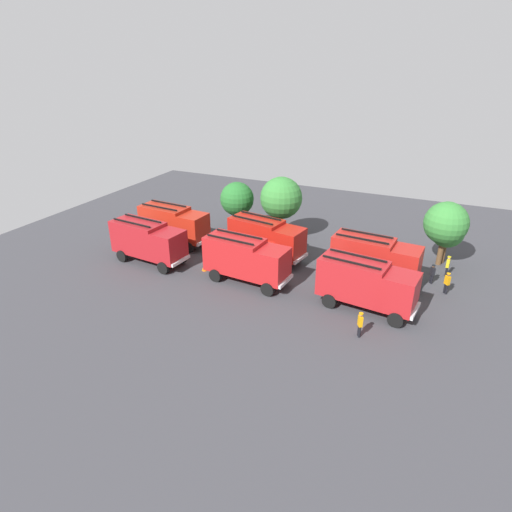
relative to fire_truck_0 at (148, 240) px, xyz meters
The scene contains 17 objects.
ground_plane 10.08m from the fire_truck_0, 14.18° to the left, with size 56.29×56.29×0.00m, color #38383D.
fire_truck_0 is the anchor object (origin of this frame).
fire_truck_1 9.65m from the fire_truck_0, ahead, with size 7.37×3.21×3.88m.
fire_truck_2 19.45m from the fire_truck_0, ahead, with size 7.44×3.45×3.88m.
fire_truck_3 4.68m from the fire_truck_0, 95.69° to the left, with size 7.36×3.19×3.88m.
fire_truck_4 10.62m from the fire_truck_0, 28.39° to the left, with size 7.50×3.68×3.88m.
fire_truck_5 19.77m from the fire_truck_0, 13.93° to the left, with size 7.38×3.23×3.88m.
firefighter_0 24.55m from the fire_truck_0, 14.94° to the left, with size 0.44×0.48×1.66m.
firefighter_1 26.12m from the fire_truck_0, 18.42° to the left, with size 0.30×0.45×1.82m.
firefighter_2 20.28m from the fire_truck_0, 10.47° to the right, with size 0.41×0.48×1.82m.
firefighter_3 25.37m from the fire_truck_0, 11.28° to the left, with size 0.46×0.47×1.79m.
tree_0 10.84m from the fire_truck_0, 68.70° to the left, with size 3.51×3.51×5.44m.
tree_1 13.54m from the fire_truck_0, 48.85° to the left, with size 4.18×4.18×6.47m.
tree_2 26.26m from the fire_truck_0, 23.52° to the left, with size 3.76×3.76×5.83m.
tree_3 26.66m from the fire_truck_0, 24.27° to the left, with size 2.90×2.90×4.50m.
traffic_cone_0 17.76m from the fire_truck_0, 25.48° to the left, with size 0.51×0.51×0.73m, color #F2600C.
traffic_cone_1 5.75m from the fire_truck_0, ahead, with size 0.51×0.51×0.73m, color #F2600C.
Camera 1 is at (14.08, -30.74, 16.96)m, focal length 30.20 mm.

